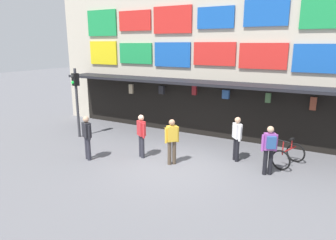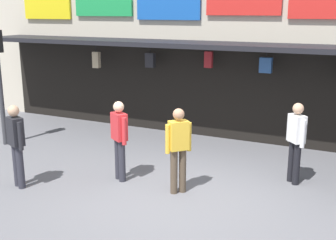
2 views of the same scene
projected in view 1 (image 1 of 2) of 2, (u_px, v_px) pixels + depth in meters
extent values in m
plane|color=slate|center=(172.00, 165.00, 10.92)|extent=(80.00, 80.00, 0.00)
cube|color=beige|center=(219.00, 50.00, 13.86)|extent=(18.00, 1.20, 8.00)
cube|color=black|center=(208.00, 83.00, 13.09)|extent=(15.30, 1.40, 0.12)
cube|color=green|center=(102.00, 23.00, 15.93)|extent=(1.89, 0.08, 1.32)
cube|color=red|center=(135.00, 21.00, 14.94)|extent=(1.87, 0.08, 0.96)
cube|color=red|center=(172.00, 20.00, 13.96)|extent=(1.98, 0.08, 1.22)
cube|color=blue|center=(215.00, 18.00, 12.97)|extent=(1.67, 0.08, 0.91)
cube|color=blue|center=(266.00, 13.00, 11.96)|extent=(1.76, 0.08, 1.05)
cube|color=green|center=(325.00, 13.00, 11.00)|extent=(1.70, 0.08, 1.13)
cube|color=yellow|center=(103.00, 53.00, 16.31)|extent=(1.78, 0.08, 1.22)
cube|color=green|center=(136.00, 53.00, 15.32)|extent=(1.94, 0.08, 1.02)
cube|color=blue|center=(172.00, 55.00, 14.35)|extent=(1.90, 0.08, 1.14)
cube|color=red|center=(214.00, 54.00, 13.35)|extent=(1.95, 0.08, 1.01)
cube|color=red|center=(263.00, 56.00, 12.38)|extent=(1.95, 0.08, 1.05)
cube|color=blue|center=(320.00, 59.00, 11.41)|extent=(1.92, 0.08, 1.09)
cylinder|color=black|center=(131.00, 82.00, 15.21)|extent=(0.02, 0.02, 0.26)
cube|color=tan|center=(131.00, 89.00, 15.30)|extent=(0.21, 0.13, 0.47)
cylinder|color=black|center=(162.00, 83.00, 14.53)|extent=(0.02, 0.02, 0.24)
cube|color=#232328|center=(162.00, 90.00, 14.61)|extent=(0.26, 0.16, 0.40)
cylinder|color=black|center=(194.00, 84.00, 13.76)|extent=(0.02, 0.02, 0.13)
cube|color=maroon|center=(194.00, 90.00, 13.82)|extent=(0.21, 0.12, 0.43)
cylinder|color=black|center=(226.00, 88.00, 12.99)|extent=(0.02, 0.02, 0.21)
cube|color=#2D5693|center=(226.00, 94.00, 13.06)|extent=(0.30, 0.18, 0.38)
cylinder|color=black|center=(269.00, 90.00, 12.21)|extent=(0.02, 0.02, 0.22)
cube|color=#477042|center=(268.00, 98.00, 12.29)|extent=(0.21, 0.12, 0.39)
cylinder|color=black|center=(314.00, 94.00, 11.45)|extent=(0.02, 0.02, 0.24)
cube|color=brown|center=(313.00, 103.00, 11.55)|extent=(0.23, 0.14, 0.51)
cube|color=black|center=(212.00, 111.00, 14.00)|extent=(15.30, 0.04, 2.50)
cylinder|color=#38383D|center=(77.00, 103.00, 13.89)|extent=(0.12, 0.12, 3.20)
cube|color=black|center=(75.00, 79.00, 13.62)|extent=(0.34, 0.31, 0.56)
sphere|color=black|center=(73.00, 77.00, 13.50)|extent=(0.15, 0.15, 0.15)
sphere|color=#19DB3D|center=(73.00, 83.00, 13.57)|extent=(0.15, 0.15, 0.15)
torus|color=black|center=(281.00, 160.00, 10.42)|extent=(0.70, 0.30, 0.72)
torus|color=black|center=(296.00, 153.00, 11.13)|extent=(0.70, 0.30, 0.72)
cylinder|color=#B21E1E|center=(289.00, 150.00, 10.71)|extent=(0.38, 0.95, 0.05)
cylinder|color=#B21E1E|center=(292.00, 144.00, 10.78)|extent=(0.04, 0.04, 0.35)
cube|color=black|center=(292.00, 139.00, 10.73)|extent=(0.16, 0.22, 0.06)
cylinder|color=#B21E1E|center=(283.00, 148.00, 10.37)|extent=(0.04, 0.04, 0.50)
cylinder|color=black|center=(284.00, 141.00, 10.31)|extent=(0.43, 0.18, 0.04)
cylinder|color=brown|center=(174.00, 152.00, 10.92)|extent=(0.14, 0.14, 0.88)
cylinder|color=brown|center=(169.00, 153.00, 10.87)|extent=(0.14, 0.14, 0.88)
cube|color=gold|center=(172.00, 134.00, 10.72)|extent=(0.41, 0.41, 0.56)
sphere|color=#A87A5B|center=(172.00, 122.00, 10.62)|extent=(0.22, 0.22, 0.22)
cylinder|color=gold|center=(178.00, 134.00, 10.80)|extent=(0.09, 0.09, 0.56)
cylinder|color=gold|center=(166.00, 135.00, 10.67)|extent=(0.09, 0.09, 0.56)
cylinder|color=#2D2D38|center=(143.00, 147.00, 11.51)|extent=(0.14, 0.14, 0.88)
cylinder|color=#2D2D38|center=(141.00, 146.00, 11.66)|extent=(0.14, 0.14, 0.88)
cube|color=red|center=(141.00, 128.00, 11.41)|extent=(0.42, 0.38, 0.56)
sphere|color=beige|center=(141.00, 118.00, 11.31)|extent=(0.22, 0.22, 0.22)
cylinder|color=red|center=(144.00, 131.00, 11.24)|extent=(0.09, 0.09, 0.56)
cylinder|color=red|center=(139.00, 128.00, 11.61)|extent=(0.09, 0.09, 0.56)
cylinder|color=black|center=(265.00, 162.00, 10.03)|extent=(0.14, 0.14, 0.88)
cylinder|color=black|center=(270.00, 162.00, 10.03)|extent=(0.14, 0.14, 0.88)
cube|color=#9E4CA8|center=(270.00, 141.00, 9.85)|extent=(0.42, 0.37, 0.56)
sphere|color=tan|center=(271.00, 129.00, 9.75)|extent=(0.22, 0.22, 0.22)
cylinder|color=#9E4CA8|center=(263.00, 143.00, 9.86)|extent=(0.09, 0.09, 0.56)
cylinder|color=#9E4CA8|center=(276.00, 143.00, 9.86)|extent=(0.09, 0.09, 0.56)
cube|color=#2D5693|center=(271.00, 142.00, 9.69)|extent=(0.32, 0.28, 0.40)
cylinder|color=#2D2D38|center=(89.00, 149.00, 11.28)|extent=(0.14, 0.14, 0.88)
cylinder|color=#2D2D38|center=(87.00, 148.00, 11.42)|extent=(0.14, 0.14, 0.88)
cube|color=#232328|center=(87.00, 130.00, 11.17)|extent=(0.42, 0.34, 0.56)
sphere|color=tan|center=(86.00, 119.00, 11.07)|extent=(0.22, 0.22, 0.22)
cylinder|color=#232328|center=(89.00, 133.00, 11.02)|extent=(0.09, 0.09, 0.56)
cylinder|color=#232328|center=(84.00, 130.00, 11.35)|extent=(0.09, 0.09, 0.56)
cylinder|color=black|center=(235.00, 149.00, 11.32)|extent=(0.14, 0.14, 0.88)
cylinder|color=black|center=(237.00, 150.00, 11.15)|extent=(0.14, 0.14, 0.88)
cube|color=white|center=(237.00, 131.00, 11.06)|extent=(0.41, 0.41, 0.56)
sphere|color=tan|center=(238.00, 120.00, 10.96)|extent=(0.22, 0.22, 0.22)
cylinder|color=white|center=(234.00, 131.00, 11.28)|extent=(0.09, 0.09, 0.56)
cylinder|color=white|center=(240.00, 134.00, 10.86)|extent=(0.09, 0.09, 0.56)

